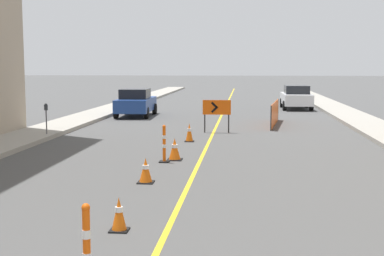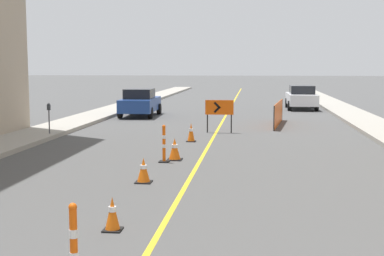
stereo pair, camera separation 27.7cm
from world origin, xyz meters
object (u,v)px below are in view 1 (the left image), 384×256
object	(u,v)px
traffic_cone_fifth	(175,149)
parked_car_curb_near	(136,102)
traffic_cone_fourth	(146,171)
parked_car_curb_mid	(296,97)
delineator_post_rear	(164,146)
arrow_barricade_primary	(217,109)
traffic_cone_third	(119,214)
traffic_cone_farthest	(189,132)
parking_meter_far_curb	(46,112)

from	to	relation	value
traffic_cone_fifth	parked_car_curb_near	size ratio (longest dim) A/B	0.16
traffic_cone_fourth	parked_car_curb_mid	world-z (taller)	parked_car_curb_mid
delineator_post_rear	arrow_barricade_primary	world-z (taller)	arrow_barricade_primary
arrow_barricade_primary	parked_car_curb_near	distance (m)	8.60
traffic_cone_fifth	delineator_post_rear	bearing A→B (deg)	-122.47
traffic_cone_third	parked_car_curb_mid	size ratio (longest dim) A/B	0.14
parked_car_curb_near	traffic_cone_fifth	bearing A→B (deg)	-75.48
traffic_cone_farthest	parked_car_curb_mid	size ratio (longest dim) A/B	0.17
parking_meter_far_curb	delineator_post_rear	bearing A→B (deg)	-41.36
arrow_barricade_primary	traffic_cone_third	bearing A→B (deg)	-94.73
traffic_cone_farthest	parking_meter_far_curb	bearing A→B (deg)	175.85
parking_meter_far_curb	traffic_cone_fourth	bearing A→B (deg)	-54.58
traffic_cone_fourth	traffic_cone_fifth	size ratio (longest dim) A/B	0.92
delineator_post_rear	arrow_barricade_primary	distance (m)	7.43
traffic_cone_farthest	parked_car_curb_near	distance (m)	10.67
delineator_post_rear	parked_car_curb_near	distance (m)	14.80
parked_car_curb_near	parking_meter_far_curb	distance (m)	9.57
arrow_barricade_primary	parked_car_curb_near	world-z (taller)	parked_car_curb_near
traffic_cone_third	traffic_cone_fourth	distance (m)	3.92
traffic_cone_fourth	delineator_post_rear	distance (m)	2.87
traffic_cone_fourth	parking_meter_far_curb	xyz separation A→B (m)	(-5.51, 7.74, 0.74)
traffic_cone_fourth	parking_meter_far_curb	distance (m)	9.53
traffic_cone_fourth	traffic_cone_farthest	bearing A→B (deg)	87.37
traffic_cone_fourth	traffic_cone_farthest	distance (m)	7.32
parked_car_curb_near	parking_meter_far_curb	world-z (taller)	parked_car_curb_near
arrow_barricade_primary	parking_meter_far_curb	size ratio (longest dim) A/B	1.15
parked_car_curb_mid	delineator_post_rear	bearing A→B (deg)	-106.73
traffic_cone_third	traffic_cone_fourth	bearing A→B (deg)	93.70
traffic_cone_farthest	delineator_post_rear	bearing A→B (deg)	-93.86
traffic_cone_fifth	traffic_cone_farthest	distance (m)	4.04
delineator_post_rear	arrow_barricade_primary	size ratio (longest dim) A/B	0.80
traffic_cone_third	arrow_barricade_primary	bearing A→B (deg)	86.01
arrow_barricade_primary	traffic_cone_fourth	bearing A→B (deg)	-97.66
traffic_cone_fourth	parked_car_curb_mid	xyz separation A→B (m)	(5.86, 23.23, 0.49)
parked_car_curb_near	parked_car_curb_mid	distance (m)	11.40
traffic_cone_third	traffic_cone_farthest	world-z (taller)	traffic_cone_farthest
traffic_cone_farthest	traffic_cone_fifth	bearing A→B (deg)	-90.52
traffic_cone_fifth	parked_car_curb_mid	xyz separation A→B (m)	(5.56, 19.95, 0.46)
delineator_post_rear	parking_meter_far_curb	size ratio (longest dim) A/B	0.93
parked_car_curb_near	traffic_cone_fourth	bearing A→B (deg)	-79.44
traffic_cone_fourth	traffic_cone_fifth	distance (m)	3.29
delineator_post_rear	parked_car_curb_mid	size ratio (longest dim) A/B	0.26
traffic_cone_fifth	delineator_post_rear	xyz separation A→B (m)	(-0.26, -0.41, 0.15)
traffic_cone_third	delineator_post_rear	world-z (taller)	delineator_post_rear
arrow_barricade_primary	traffic_cone_fifth	bearing A→B (deg)	-98.46
traffic_cone_fourth	arrow_barricade_primary	bearing A→B (deg)	83.08
traffic_cone_third	traffic_cone_farthest	bearing A→B (deg)	89.57
parked_car_curb_near	traffic_cone_third	bearing A→B (deg)	-81.03
traffic_cone_fourth	parked_car_curb_near	bearing A→B (deg)	102.44
arrow_barricade_primary	traffic_cone_farthest	bearing A→B (deg)	-108.19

